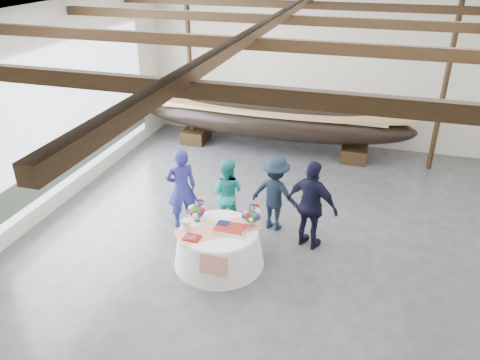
% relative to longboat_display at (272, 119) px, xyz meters
% --- Properties ---
extents(floor, '(10.00, 12.00, 0.01)m').
position_rel_longboat_display_xyz_m(floor, '(0.97, -4.89, -0.97)').
color(floor, '#3D3D42').
rests_on(floor, ground).
extents(wall_back, '(10.00, 0.02, 4.50)m').
position_rel_longboat_display_xyz_m(wall_back, '(0.97, 1.11, 1.28)').
color(wall_back, silver).
rests_on(wall_back, ground).
extents(wall_left, '(0.02, 12.00, 4.50)m').
position_rel_longboat_display_xyz_m(wall_left, '(-4.03, -4.89, 1.28)').
color(wall_left, silver).
rests_on(wall_left, ground).
extents(ceiling, '(10.00, 12.00, 0.01)m').
position_rel_longboat_display_xyz_m(ceiling, '(0.97, -4.89, 3.53)').
color(ceiling, white).
rests_on(ceiling, wall_back).
extents(pavilion_structure, '(9.80, 11.76, 4.50)m').
position_rel_longboat_display_xyz_m(pavilion_structure, '(0.97, -4.06, 3.03)').
color(pavilion_structure, black).
rests_on(pavilion_structure, ground).
extents(open_bay, '(0.03, 7.00, 3.20)m').
position_rel_longboat_display_xyz_m(open_bay, '(-3.98, -3.89, 0.86)').
color(open_bay, silver).
rests_on(open_bay, ground).
extents(longboat_display, '(8.10, 1.62, 1.52)m').
position_rel_longboat_display_xyz_m(longboat_display, '(0.00, 0.00, 0.00)').
color(longboat_display, black).
rests_on(longboat_display, ground).
extents(banquet_table, '(1.75, 1.75, 0.75)m').
position_rel_longboat_display_xyz_m(banquet_table, '(0.31, -5.72, -0.59)').
color(banquet_table, white).
rests_on(banquet_table, ground).
extents(tabletop_items, '(1.61, 1.43, 0.40)m').
position_rel_longboat_display_xyz_m(tabletop_items, '(0.29, -5.54, -0.07)').
color(tabletop_items, red).
rests_on(tabletop_items, banquet_table).
extents(guest_woman_blue, '(0.79, 0.74, 1.81)m').
position_rel_longboat_display_xyz_m(guest_woman_blue, '(-0.90, -4.64, -0.07)').
color(guest_woman_blue, navy).
rests_on(guest_woman_blue, ground).
extents(guest_woman_teal, '(0.78, 0.62, 1.57)m').
position_rel_longboat_display_xyz_m(guest_woman_teal, '(0.02, -4.36, -0.19)').
color(guest_woman_teal, teal).
rests_on(guest_woman_teal, ground).
extents(guest_man_left, '(1.19, 0.82, 1.68)m').
position_rel_longboat_display_xyz_m(guest_man_left, '(1.05, -4.17, -0.13)').
color(guest_man_left, black).
rests_on(guest_man_left, ground).
extents(guest_man_right, '(1.20, 0.81, 1.89)m').
position_rel_longboat_display_xyz_m(guest_man_right, '(1.89, -4.65, -0.02)').
color(guest_man_right, black).
rests_on(guest_man_right, ground).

